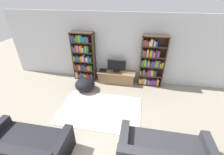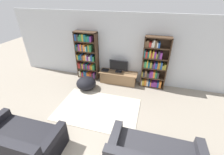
{
  "view_description": "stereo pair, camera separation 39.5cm",
  "coord_description": "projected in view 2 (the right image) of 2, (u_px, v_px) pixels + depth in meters",
  "views": [
    {
      "loc": [
        0.78,
        -1.14,
        3.2
      ],
      "look_at": [
        0.01,
        3.08,
        0.7
      ],
      "focal_mm": 24.0,
      "sensor_mm": 36.0,
      "label": 1
    },
    {
      "loc": [
        1.16,
        -1.05,
        3.2
      ],
      "look_at": [
        0.01,
        3.08,
        0.7
      ],
      "focal_mm": 24.0,
      "sensor_mm": 36.0,
      "label": 2
    }
  ],
  "objects": [
    {
      "name": "beanbag_ottoman",
      "position": [
        86.0,
        83.0,
        5.55
      ],
      "size": [
        0.72,
        0.72,
        0.45
      ],
      "primitive_type": "ellipsoid",
      "color": "black",
      "rests_on": "ground_plane"
    },
    {
      "name": "bookshelf_right",
      "position": [
        154.0,
        65.0,
        5.37
      ],
      "size": [
        0.88,
        0.3,
        1.91
      ],
      "color": "#422D1E",
      "rests_on": "ground_plane"
    },
    {
      "name": "laptop",
      "position": [
        105.0,
        70.0,
        5.94
      ],
      "size": [
        0.29,
        0.26,
        0.03
      ],
      "color": "#28282D",
      "rests_on": "tv_stand"
    },
    {
      "name": "wall_back",
      "position": [
        120.0,
        49.0,
        5.62
      ],
      "size": [
        8.8,
        0.06,
        2.6
      ],
      "color": "silver",
      "rests_on": "ground_plane"
    },
    {
      "name": "bookshelf_left",
      "position": [
        87.0,
        56.0,
        5.96
      ],
      "size": [
        0.88,
        0.3,
        1.91
      ],
      "color": "#422D1E",
      "rests_on": "ground_plane"
    },
    {
      "name": "tv_stand",
      "position": [
        118.0,
        77.0,
        5.91
      ],
      "size": [
        1.47,
        0.47,
        0.46
      ],
      "color": "#8E6B47",
      "rests_on": "ground_plane"
    },
    {
      "name": "couch_left_sectional",
      "position": [
        20.0,
        142.0,
        3.32
      ],
      "size": [
        1.77,
        0.97,
        0.84
      ],
      "color": "black",
      "rests_on": "ground_plane"
    },
    {
      "name": "area_rug",
      "position": [
        98.0,
        109.0,
        4.66
      ],
      "size": [
        2.49,
        1.64,
        0.02
      ],
      "color": "beige",
      "rests_on": "ground_plane"
    },
    {
      "name": "television",
      "position": [
        119.0,
        66.0,
        5.7
      ],
      "size": [
        0.72,
        0.16,
        0.48
      ],
      "color": "black",
      "rests_on": "tv_stand"
    }
  ]
}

